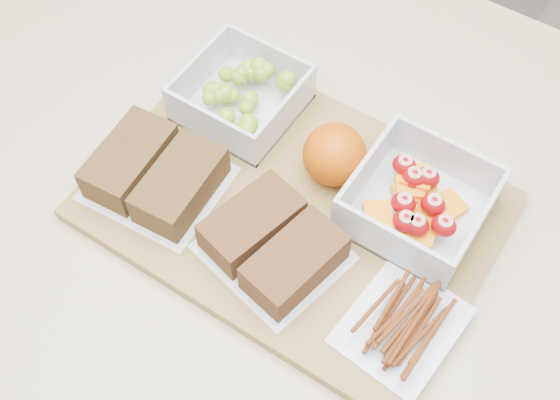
% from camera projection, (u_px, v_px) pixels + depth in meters
% --- Properties ---
extents(counter, '(1.20, 0.90, 0.90)m').
position_uv_depth(counter, '(269.00, 357.00, 1.15)').
color(counter, beige).
rests_on(counter, ground).
extents(cutting_board, '(0.42, 0.30, 0.02)m').
position_uv_depth(cutting_board, '(293.00, 206.00, 0.76)').
color(cutting_board, olive).
rests_on(cutting_board, counter).
extents(grape_container, '(0.13, 0.13, 0.05)m').
position_uv_depth(grape_container, '(243.00, 94.00, 0.81)').
color(grape_container, silver).
rests_on(grape_container, cutting_board).
extents(fruit_container, '(0.13, 0.13, 0.06)m').
position_uv_depth(fruit_container, '(417.00, 203.00, 0.73)').
color(fruit_container, silver).
rests_on(fruit_container, cutting_board).
extents(orange, '(0.07, 0.07, 0.07)m').
position_uv_depth(orange, '(334.00, 155.00, 0.75)').
color(orange, '#C44E04').
rests_on(orange, cutting_board).
extents(sandwich_bag_left, '(0.15, 0.13, 0.04)m').
position_uv_depth(sandwich_bag_left, '(155.00, 173.00, 0.75)').
color(sandwich_bag_left, silver).
rests_on(sandwich_bag_left, cutting_board).
extents(sandwich_bag_center, '(0.16, 0.15, 0.04)m').
position_uv_depth(sandwich_bag_center, '(273.00, 243.00, 0.71)').
color(sandwich_bag_center, silver).
rests_on(sandwich_bag_center, cutting_board).
extents(pretzel_bag, '(0.11, 0.13, 0.03)m').
position_uv_depth(pretzel_bag, '(403.00, 321.00, 0.67)').
color(pretzel_bag, silver).
rests_on(pretzel_bag, cutting_board).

